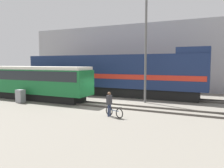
# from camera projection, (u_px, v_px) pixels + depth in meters

# --- Properties ---
(ground_plane) EXTENTS (120.00, 120.00, 0.00)m
(ground_plane) POSITION_uv_depth(u_px,v_px,m) (108.00, 105.00, 19.28)
(ground_plane) COLOR slate
(track_near) EXTENTS (60.00, 1.50, 0.14)m
(track_near) POSITION_uv_depth(u_px,v_px,m) (105.00, 105.00, 18.73)
(track_near) COLOR #47423D
(track_near) RESTS_ON ground
(track_far) EXTENTS (60.00, 1.51, 0.14)m
(track_far) POSITION_uv_depth(u_px,v_px,m) (129.00, 96.00, 24.12)
(track_far) COLOR #47423D
(track_far) RESTS_ON ground
(building_backdrop) EXTENTS (37.55, 6.00, 9.02)m
(building_backdrop) POSITION_uv_depth(u_px,v_px,m) (152.00, 57.00, 32.09)
(building_backdrop) COLOR #99999E
(building_backdrop) RESTS_ON ground
(freight_locomotive) EXTENTS (20.98, 3.04, 5.14)m
(freight_locomotive) POSITION_uv_depth(u_px,v_px,m) (111.00, 74.00, 24.85)
(freight_locomotive) COLOR black
(freight_locomotive) RESTS_ON ground
(streetcar) EXTENTS (12.15, 2.54, 3.32)m
(streetcar) POSITION_uv_depth(u_px,v_px,m) (35.00, 81.00, 21.84)
(streetcar) COLOR black
(streetcar) RESTS_ON ground
(bicycle) EXTENTS (1.57, 0.73, 0.73)m
(bicycle) POSITION_uv_depth(u_px,v_px,m) (114.00, 112.00, 14.81)
(bicycle) COLOR black
(bicycle) RESTS_ON ground
(person) EXTENTS (0.34, 0.42, 1.70)m
(person) POSITION_uv_depth(u_px,v_px,m) (109.00, 102.00, 14.90)
(person) COLOR #232D4C
(person) RESTS_ON ground
(utility_pole_left) EXTENTS (0.21, 0.21, 9.32)m
(utility_pole_left) POSITION_uv_depth(u_px,v_px,m) (146.00, 52.00, 19.86)
(utility_pole_left) COLOR #595959
(utility_pole_left) RESTS_ON ground
(signal_box) EXTENTS (0.70, 0.60, 1.20)m
(signal_box) POSITION_uv_depth(u_px,v_px,m) (20.00, 96.00, 20.22)
(signal_box) COLOR gray
(signal_box) RESTS_ON ground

